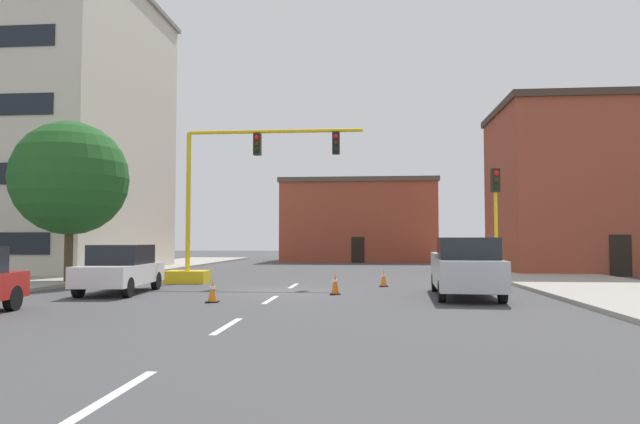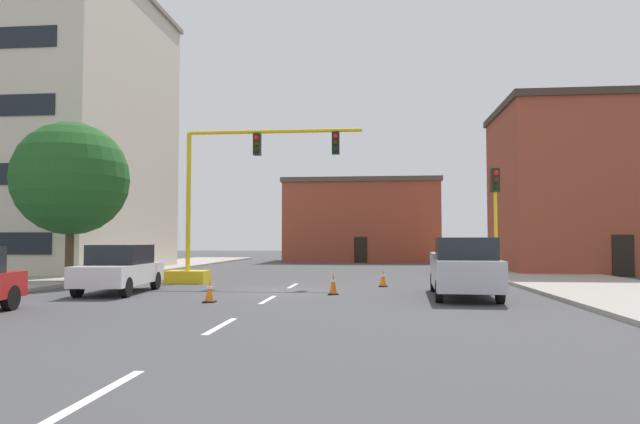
% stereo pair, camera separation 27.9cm
% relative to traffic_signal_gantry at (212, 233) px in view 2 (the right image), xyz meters
% --- Properties ---
extents(ground_plane, '(160.00, 160.00, 0.00)m').
position_rel_traffic_signal_gantry_xyz_m(ground_plane, '(3.82, -3.59, -2.22)').
color(ground_plane, '#424244').
extents(sidewalk_left, '(6.00, 56.00, 0.14)m').
position_rel_traffic_signal_gantry_xyz_m(sidewalk_left, '(-8.34, 4.41, -2.15)').
color(sidewalk_left, '#9E998E').
rests_on(sidewalk_left, ground_plane).
extents(sidewalk_right, '(6.00, 56.00, 0.14)m').
position_rel_traffic_signal_gantry_xyz_m(sidewalk_right, '(15.99, 4.41, -2.15)').
color(sidewalk_right, '#9E998E').
rests_on(sidewalk_right, ground_plane).
extents(lane_stripe_seg_0, '(0.16, 2.40, 0.01)m').
position_rel_traffic_signal_gantry_xyz_m(lane_stripe_seg_0, '(3.82, -17.59, -2.22)').
color(lane_stripe_seg_0, silver).
rests_on(lane_stripe_seg_0, ground_plane).
extents(lane_stripe_seg_1, '(0.16, 2.40, 0.01)m').
position_rel_traffic_signal_gantry_xyz_m(lane_stripe_seg_1, '(3.82, -12.09, -2.22)').
color(lane_stripe_seg_1, silver).
rests_on(lane_stripe_seg_1, ground_plane).
extents(lane_stripe_seg_2, '(0.16, 2.40, 0.01)m').
position_rel_traffic_signal_gantry_xyz_m(lane_stripe_seg_2, '(3.82, -6.59, -2.22)').
color(lane_stripe_seg_2, silver).
rests_on(lane_stripe_seg_2, ground_plane).
extents(lane_stripe_seg_3, '(0.16, 2.40, 0.01)m').
position_rel_traffic_signal_gantry_xyz_m(lane_stripe_seg_3, '(3.82, -1.09, -2.22)').
color(lane_stripe_seg_3, silver).
rests_on(lane_stripe_seg_3, ground_plane).
extents(building_tall_left, '(16.14, 14.16, 17.75)m').
position_rel_traffic_signal_gantry_xyz_m(building_tall_left, '(-15.14, 8.78, 6.66)').
color(building_tall_left, beige).
rests_on(building_tall_left, ground_plane).
extents(building_brick_center, '(13.89, 9.12, 7.36)m').
position_rel_traffic_signal_gantry_xyz_m(building_brick_center, '(6.06, 27.64, 1.47)').
color(building_brick_center, brown).
rests_on(building_brick_center, ground_plane).
extents(building_row_right, '(10.74, 8.72, 10.04)m').
position_rel_traffic_signal_gantry_xyz_m(building_row_right, '(20.14, 10.44, 2.81)').
color(building_row_right, brown).
rests_on(building_row_right, ground_plane).
extents(traffic_signal_gantry, '(8.72, 1.20, 6.83)m').
position_rel_traffic_signal_gantry_xyz_m(traffic_signal_gantry, '(0.00, 0.00, 0.00)').
color(traffic_signal_gantry, yellow).
rests_on(traffic_signal_gantry, ground_plane).
extents(traffic_light_pole_right, '(0.32, 0.47, 4.80)m').
position_rel_traffic_signal_gantry_xyz_m(traffic_light_pole_right, '(12.08, -1.37, 1.31)').
color(traffic_light_pole_right, yellow).
rests_on(traffic_light_pole_right, ground_plane).
extents(tree_left_near, '(4.94, 4.94, 7.08)m').
position_rel_traffic_signal_gantry_xyz_m(tree_left_near, '(-6.00, -1.18, 2.38)').
color(tree_left_near, '#4C3823').
rests_on(tree_left_near, ground_plane).
extents(pickup_truck_silver, '(2.32, 5.51, 1.99)m').
position_rel_traffic_signal_gantry_xyz_m(pickup_truck_silver, '(10.20, -5.16, -1.25)').
color(pickup_truck_silver, '#BCBCC1').
rests_on(pickup_truck_silver, ground_plane).
extents(sedan_white_mid_left, '(2.17, 4.62, 1.74)m').
position_rel_traffic_signal_gantry_xyz_m(sedan_white_mid_left, '(-1.95, -4.86, -1.34)').
color(sedan_white_mid_left, white).
rests_on(sedan_white_mid_left, ground_plane).
extents(traffic_cone_roadside_a, '(0.36, 0.36, 0.74)m').
position_rel_traffic_signal_gantry_xyz_m(traffic_cone_roadside_a, '(5.78, -4.67, -1.86)').
color(traffic_cone_roadside_a, black).
rests_on(traffic_cone_roadside_a, ground_plane).
extents(traffic_cone_roadside_b, '(0.36, 0.36, 0.71)m').
position_rel_traffic_signal_gantry_xyz_m(traffic_cone_roadside_b, '(7.57, -1.13, -1.88)').
color(traffic_cone_roadside_b, black).
rests_on(traffic_cone_roadside_b, ground_plane).
extents(traffic_cone_roadside_c, '(0.36, 0.36, 0.70)m').
position_rel_traffic_signal_gantry_xyz_m(traffic_cone_roadside_c, '(2.18, -7.49, -1.88)').
color(traffic_cone_roadside_c, black).
rests_on(traffic_cone_roadside_c, ground_plane).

